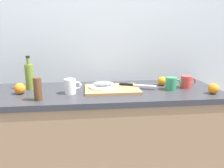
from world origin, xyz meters
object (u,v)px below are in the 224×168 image
Objects in this scene: cutting_board at (112,89)px; white_plate at (103,87)px; coffee_mug_1 at (70,86)px; coffee_mug_0 at (171,84)px; fish_fillet at (103,83)px; pepper_mill at (38,89)px; coffee_mug_2 at (187,82)px; orange_0 at (20,89)px; olive_oil_bottle at (30,76)px; chef_knife at (133,85)px.

white_plate is (-0.07, 0.01, 0.02)m from cutting_board.
white_plate is at bearing 14.35° from coffee_mug_1.
cutting_board is 3.29× the size of coffee_mug_0.
fish_fillet is 1.03× the size of pepper_mill.
white_plate is 1.68× the size of coffee_mug_2.
orange_0 is (-1.11, 0.01, -0.01)m from coffee_mug_0.
coffee_mug_0 is at bearing 9.02° from pepper_mill.
olive_oil_bottle is at bearing 169.84° from white_plate.
coffee_mug_2 reaches higher than chef_knife.
coffee_mug_1 reaches higher than orange_0.
fish_fillet is (-0.07, 0.01, 0.04)m from cutting_board.
coffee_mug_1 reaches higher than white_plate.
cutting_board is 1.57× the size of olive_oil_bottle.
orange_0 reaches higher than chef_knife.
orange_0 is at bearing 134.45° from pepper_mill.
coffee_mug_2 is (0.89, 0.05, -0.01)m from coffee_mug_1.
fish_fillet reaches higher than cutting_board.
coffee_mug_0 is (0.52, -0.04, -0.00)m from fish_fillet.
olive_oil_bottle is at bearing 153.25° from coffee_mug_1.
coffee_mug_1 is 0.24m from pepper_mill.
chef_knife is 0.29m from coffee_mug_0.
cutting_board is 1.96× the size of white_plate.
white_plate is 1.33× the size of fish_fillet.
fish_fillet is at bearing 23.99° from pepper_mill.
white_plate is at bearing 175.37° from coffee_mug_0.
coffee_mug_1 is (-0.47, -0.09, 0.02)m from chef_knife.
pepper_mill is (0.16, -0.16, 0.04)m from orange_0.
coffee_mug_2 is 0.81× the size of pepper_mill.
coffee_mug_0 and coffee_mug_2 have the same top height.
coffee_mug_2 is 1.11m from pepper_mill.
fish_fillet is 1.27× the size of coffee_mug_1.
olive_oil_bottle reaches higher than chef_knife.
cutting_board is 0.45m from coffee_mug_0.
orange_0 is at bearing -107.09° from olive_oil_bottle.
coffee_mug_1 is at bearing -165.65° from fish_fillet.
white_plate is at bearing 169.85° from cutting_board.
cutting_board is 0.08m from fish_fillet.
olive_oil_bottle reaches higher than orange_0.
fish_fillet is 0.52m from coffee_mug_0.
chef_knife is at bearing -5.18° from olive_oil_bottle.
olive_oil_bottle is 0.36m from coffee_mug_1.
orange_0 is 0.52× the size of pepper_mill.
fish_fillet is at bearing -10.16° from olive_oil_bottle.
pepper_mill is at bearing -160.12° from cutting_board.
orange_0 is at bearing 174.86° from coffee_mug_1.
olive_oil_bottle is 1.22m from coffee_mug_2.
coffee_mug_1 is at bearing -178.57° from coffee_mug_0.
coffee_mug_0 is (1.07, -0.14, -0.05)m from olive_oil_bottle.
chef_knife is 2.30× the size of coffee_mug_2.
chef_knife is at bearing 18.26° from pepper_mill.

